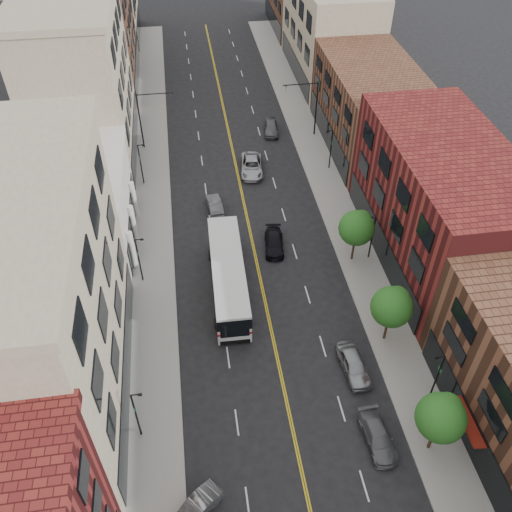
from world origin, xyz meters
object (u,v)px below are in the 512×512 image
car_angle_b (196,509)px  car_lane_behind (215,205)px  car_lane_b (252,166)px  city_bus (228,274)px  car_parked_far (354,365)px  car_lane_c (271,128)px  car_lane_a (274,243)px  car_parked_mid (378,437)px

car_angle_b → car_lane_behind: bearing=132.4°
car_angle_b → car_lane_b: car_lane_b is taller
city_bus → car_parked_far: bearing=-48.2°
car_lane_b → car_lane_c: 9.44m
car_parked_far → car_lane_a: car_parked_far is taller
car_parked_mid → car_lane_a: (-3.75, 21.86, 0.00)m
car_angle_b → car_lane_behind: 32.34m
car_lane_behind → car_lane_c: 17.81m
car_angle_b → car_parked_mid: (13.20, 3.15, 0.01)m
car_angle_b → car_parked_far: (13.20, 9.37, 0.13)m
car_lane_behind → car_parked_far: bearing=106.8°
car_parked_far → city_bus: bearing=125.8°
car_lane_a → car_angle_b: bearing=-103.7°
city_bus → car_parked_mid: size_ratio=2.95×
car_angle_b → car_lane_behind: size_ratio=0.96×
car_parked_mid → car_lane_b: bearing=92.9°
car_parked_mid → car_parked_far: (0.00, 6.22, 0.13)m
car_lane_behind → car_lane_a: (5.34, -7.06, -0.02)m
car_lane_b → car_lane_behind: bearing=-119.7°
city_bus → car_lane_a: bearing=46.5°
car_lane_b → car_lane_c: bearing=73.2°
city_bus → car_angle_b: (-4.30, -19.84, -1.33)m
car_lane_b → city_bus: bearing=-97.6°
car_angle_b → city_bus: bearing=127.5°
car_angle_b → car_lane_a: size_ratio=0.87×
car_lane_behind → car_lane_b: size_ratio=0.72×
car_angle_b → car_lane_c: car_lane_c is taller
car_parked_far → car_lane_behind: bearing=107.3°
car_parked_mid → car_lane_a: 22.18m
car_angle_b → car_lane_behind: car_lane_behind is taller
car_parked_mid → car_lane_a: car_lane_a is taller
car_lane_b → car_parked_far: bearing=-75.5°
car_lane_behind → city_bus: bearing=85.9°
car_parked_far → car_lane_behind: (-9.09, 22.71, -0.10)m
car_angle_b → car_parked_far: bearing=85.1°
car_lane_a → car_lane_b: size_ratio=0.80×
car_angle_b → car_lane_c: size_ratio=0.89×
car_angle_b → car_lane_c: bearing=124.5°
car_parked_mid → car_lane_a: size_ratio=1.00×
car_parked_mid → city_bus: bearing=114.5°
car_parked_far → car_lane_b: (-4.06, 29.54, 0.01)m
city_bus → car_lane_behind: (-0.19, 12.23, -1.30)m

